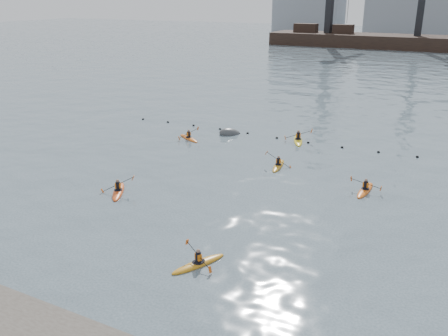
{
  "coord_description": "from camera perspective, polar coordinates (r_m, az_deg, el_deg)",
  "views": [
    {
      "loc": [
        12.68,
        -16.59,
        12.18
      ],
      "look_at": [
        0.87,
        6.33,
        2.8
      ],
      "focal_mm": 38.0,
      "sensor_mm": 36.0,
      "label": 1
    }
  ],
  "objects": [
    {
      "name": "kayaker_5",
      "position": [
        42.8,
        8.9,
        3.37
      ],
      "size": [
        2.34,
        3.59,
        1.28
      ],
      "rotation": [
        0.0,
        0.0,
        0.37
      ],
      "color": "yellow",
      "rests_on": "ground"
    },
    {
      "name": "kayaker_4",
      "position": [
        32.8,
        16.62,
        -2.51
      ],
      "size": [
        2.11,
        3.13,
        0.99
      ],
      "rotation": [
        0.0,
        0.0,
        3.08
      ],
      "color": "orange",
      "rests_on": "ground"
    },
    {
      "name": "barge_pier",
      "position": [
        127.65,
        22.05,
        13.98
      ],
      "size": [
        72.0,
        19.3,
        29.5
      ],
      "color": "black",
      "rests_on": "ground"
    },
    {
      "name": "float_line",
      "position": [
        43.03,
        8.29,
        3.38
      ],
      "size": [
        33.24,
        0.73,
        0.24
      ],
      "color": "black",
      "rests_on": "ground"
    },
    {
      "name": "kayaker_1",
      "position": [
        23.26,
        -3.1,
        -11.35
      ],
      "size": [
        1.92,
        2.98,
        1.1
      ],
      "rotation": [
        0.0,
        0.0,
        -0.45
      ],
      "color": "#C48017",
      "rests_on": "ground"
    },
    {
      "name": "mooring_buoy",
      "position": [
        44.53,
        0.73,
        4.12
      ],
      "size": [
        2.52,
        2.52,
        1.48
      ],
      "primitive_type": "ellipsoid",
      "rotation": [
        0.0,
        0.21,
        0.78
      ],
      "color": "#414346",
      "rests_on": "ground"
    },
    {
      "name": "skyline",
      "position": [
        167.21,
        24.86,
        17.26
      ],
      "size": [
        141.0,
        28.0,
        22.0
      ],
      "color": "gray",
      "rests_on": "ground"
    },
    {
      "name": "kayaker_3",
      "position": [
        36.17,
        6.55,
        0.33
      ],
      "size": [
        2.1,
        3.04,
        1.25
      ],
      "rotation": [
        0.0,
        0.0,
        0.15
      ],
      "color": "#BF8416",
      "rests_on": "ground"
    },
    {
      "name": "ground",
      "position": [
        24.18,
        -8.9,
        -10.53
      ],
      "size": [
        400.0,
        400.0,
        0.0
      ],
      "primitive_type": "plane",
      "color": "#3E505A",
      "rests_on": "ground"
    },
    {
      "name": "kayaker_2",
      "position": [
        43.08,
        -4.27,
        3.64
      ],
      "size": [
        2.94,
        2.08,
        1.11
      ],
      "rotation": [
        0.0,
        0.0,
        1.04
      ],
      "color": "#D85F14",
      "rests_on": "ground"
    },
    {
      "name": "kayaker_0",
      "position": [
        32.01,
        -12.6,
        -2.7
      ],
      "size": [
        2.22,
        3.07,
        1.27
      ],
      "rotation": [
        0.0,
        0.0,
        0.55
      ],
      "color": "#E14D15",
      "rests_on": "ground"
    }
  ]
}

